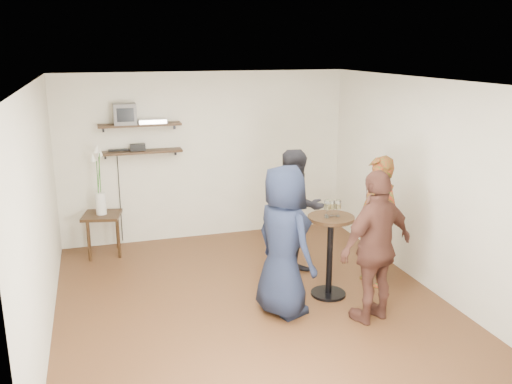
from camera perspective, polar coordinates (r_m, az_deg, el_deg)
room at (r=6.15m, az=-0.53°, el=-0.60°), size 4.58×5.08×2.68m
shelf_upper at (r=8.16m, az=-12.13°, el=6.93°), size 1.20×0.25×0.04m
shelf_lower at (r=8.23m, az=-11.98°, el=4.18°), size 1.20×0.25×0.04m
crt_monitor at (r=8.13m, az=-13.65°, el=8.00°), size 0.32×0.30×0.30m
dvd_deck at (r=8.17m, az=-10.87°, el=7.34°), size 0.40×0.24×0.06m
radio at (r=8.21m, az=-12.35°, el=4.61°), size 0.22×0.10×0.10m
power_strip at (r=8.25m, az=-14.25°, el=4.30°), size 0.30×0.05×0.03m
side_table at (r=8.16m, az=-15.88°, el=-2.93°), size 0.61×0.61×0.62m
vase_lilies at (r=8.04m, az=-16.11°, el=-0.02°), size 0.20×0.21×1.04m
drinks_table at (r=6.60m, az=7.80°, el=-5.55°), size 0.56×0.56×1.02m
wine_glass_fl at (r=6.39m, az=7.51°, el=-1.44°), size 0.07×0.07×0.21m
wine_glass_fr at (r=6.46m, az=8.65°, el=-1.39°), size 0.07×0.07×0.20m
wine_glass_bl at (r=6.48m, az=7.44°, el=-1.39°), size 0.06×0.06×0.18m
wine_glass_br at (r=6.46m, az=8.03°, el=-1.40°), size 0.06×0.06×0.19m
person_plaid at (r=6.99m, az=12.65°, el=-3.03°), size 0.52×0.68×1.67m
person_dark at (r=7.10m, az=4.28°, el=-2.28°), size 0.95×0.81×1.70m
person_navy at (r=6.06m, az=2.94°, el=-5.20°), size 0.81×0.99×1.73m
person_brown at (r=6.05m, az=12.55°, el=-5.68°), size 1.08×0.70×1.71m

